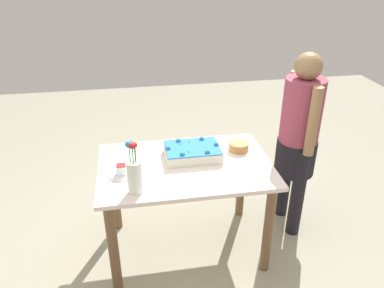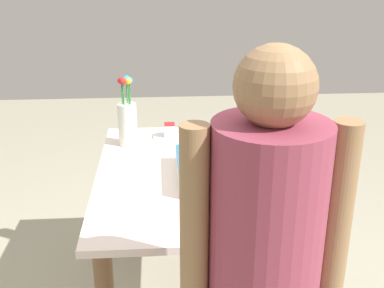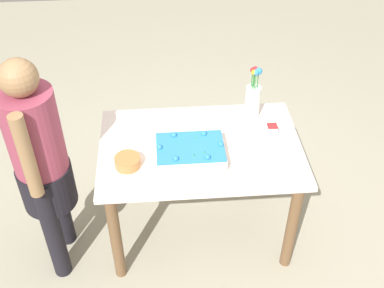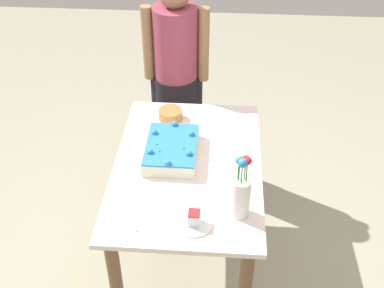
{
  "view_description": "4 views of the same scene",
  "coord_description": "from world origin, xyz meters",
  "px_view_note": "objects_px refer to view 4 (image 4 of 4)",
  "views": [
    {
      "loc": [
        0.34,
        2.27,
        2.13
      ],
      "look_at": [
        -0.06,
        -0.09,
        0.88
      ],
      "focal_mm": 35.0,
      "sensor_mm": 36.0,
      "label": 1
    },
    {
      "loc": [
        -1.99,
        0.12,
        1.67
      ],
      "look_at": [
        0.01,
        -0.02,
        0.89
      ],
      "focal_mm": 45.0,
      "sensor_mm": 36.0,
      "label": 2
    },
    {
      "loc": [
        -0.22,
        -2.2,
        2.65
      ],
      "look_at": [
        -0.06,
        -0.07,
        0.84
      ],
      "focal_mm": 45.0,
      "sensor_mm": 36.0,
      "label": 3
    },
    {
      "loc": [
        2.04,
        0.17,
        2.48
      ],
      "look_at": [
        -0.06,
        0.02,
        0.86
      ],
      "focal_mm": 45.0,
      "sensor_mm": 36.0,
      "label": 4
    }
  ],
  "objects_px": {
    "flower_vase": "(241,193)",
    "person_standing": "(176,69)",
    "sheet_cake": "(171,149)",
    "cake_knife": "(133,215)",
    "fruit_bowl": "(170,114)",
    "serving_plate_with_slice": "(194,221)"
  },
  "relations": [
    {
      "from": "person_standing",
      "to": "serving_plate_with_slice",
      "type": "bearing_deg",
      "value": 9.12
    },
    {
      "from": "sheet_cake",
      "to": "person_standing",
      "type": "xyz_separation_m",
      "value": [
        -0.84,
        -0.06,
        0.05
      ]
    },
    {
      "from": "flower_vase",
      "to": "person_standing",
      "type": "distance_m",
      "value": 1.35
    },
    {
      "from": "flower_vase",
      "to": "person_standing",
      "type": "height_order",
      "value": "person_standing"
    },
    {
      "from": "sheet_cake",
      "to": "flower_vase",
      "type": "distance_m",
      "value": 0.58
    },
    {
      "from": "sheet_cake",
      "to": "serving_plate_with_slice",
      "type": "relative_size",
      "value": 2.21
    },
    {
      "from": "flower_vase",
      "to": "fruit_bowl",
      "type": "height_order",
      "value": "flower_vase"
    },
    {
      "from": "flower_vase",
      "to": "serving_plate_with_slice",
      "type": "bearing_deg",
      "value": -68.08
    },
    {
      "from": "flower_vase",
      "to": "person_standing",
      "type": "bearing_deg",
      "value": -161.16
    },
    {
      "from": "fruit_bowl",
      "to": "person_standing",
      "type": "bearing_deg",
      "value": -178.89
    },
    {
      "from": "serving_plate_with_slice",
      "to": "person_standing",
      "type": "distance_m",
      "value": 1.38
    },
    {
      "from": "cake_knife",
      "to": "flower_vase",
      "type": "bearing_deg",
      "value": -103.93
    },
    {
      "from": "serving_plate_with_slice",
      "to": "person_standing",
      "type": "xyz_separation_m",
      "value": [
        -1.36,
        -0.22,
        0.07
      ]
    },
    {
      "from": "flower_vase",
      "to": "fruit_bowl",
      "type": "xyz_separation_m",
      "value": [
        -0.79,
        -0.42,
        -0.11
      ]
    },
    {
      "from": "flower_vase",
      "to": "fruit_bowl",
      "type": "relative_size",
      "value": 2.4
    },
    {
      "from": "cake_knife",
      "to": "person_standing",
      "type": "xyz_separation_m",
      "value": [
        -1.32,
        0.09,
        0.09
      ]
    },
    {
      "from": "cake_knife",
      "to": "person_standing",
      "type": "relative_size",
      "value": 0.15
    },
    {
      "from": "serving_plate_with_slice",
      "to": "fruit_bowl",
      "type": "height_order",
      "value": "serving_plate_with_slice"
    },
    {
      "from": "sheet_cake",
      "to": "flower_vase",
      "type": "bearing_deg",
      "value": 41.44
    },
    {
      "from": "cake_knife",
      "to": "flower_vase",
      "type": "distance_m",
      "value": 0.54
    },
    {
      "from": "sheet_cake",
      "to": "flower_vase",
      "type": "xyz_separation_m",
      "value": [
        0.43,
        0.38,
        0.09
      ]
    },
    {
      "from": "sheet_cake",
      "to": "flower_vase",
      "type": "relative_size",
      "value": 1.11
    }
  ]
}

